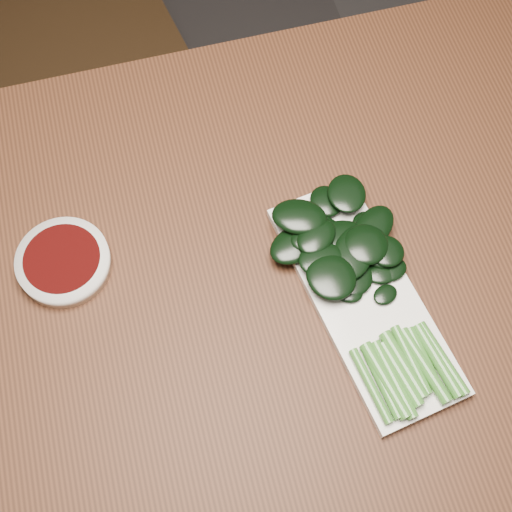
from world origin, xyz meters
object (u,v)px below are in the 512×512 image
at_px(sauce_bowl, 64,262).
at_px(gai_lan, 354,272).
at_px(serving_plate, 364,299).
at_px(table, 247,298).

height_order(sauce_bowl, gai_lan, gai_lan).
bearing_deg(gai_lan, serving_plate, -79.20).
xyz_separation_m(table, sauce_bowl, (-0.23, 0.08, 0.09)).
bearing_deg(gai_lan, sauce_bowl, 162.24).
relative_size(serving_plate, gai_lan, 1.02).
distance_m(sauce_bowl, serving_plate, 0.40).
distance_m(table, serving_plate, 0.18).
relative_size(table, sauce_bowl, 11.33).
height_order(table, gai_lan, gai_lan).
relative_size(table, gai_lan, 4.08).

